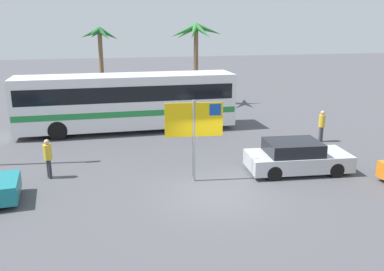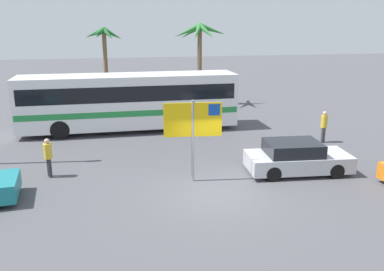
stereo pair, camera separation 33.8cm
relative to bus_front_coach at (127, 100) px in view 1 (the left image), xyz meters
name	(u,v)px [view 1 (the left image)]	position (x,y,z in m)	size (l,w,h in m)	color
ground	(217,195)	(2.42, -9.83, -1.78)	(120.00, 120.00, 0.00)	#4C4C51
bus_front_coach	(127,100)	(0.00, 0.00, 0.00)	(12.03, 2.48, 3.17)	white
ferry_sign	(195,123)	(1.95, -8.34, 0.54)	(2.20, 0.28, 3.20)	gray
car_silver	(296,157)	(6.24, -8.31, -1.15)	(4.28, 2.18, 1.32)	#B7BABF
pedestrian_crossing_lot	(322,124)	(9.54, -4.52, -0.82)	(0.32, 0.32, 1.64)	#4C4C51
pedestrian_near_sign	(48,156)	(-3.61, -6.74, -0.85)	(0.32, 0.32, 1.59)	#2D2D33
palm_tree_seaside	(196,39)	(5.53, 6.46, 3.05)	(3.86, 3.65, 5.93)	brown
palm_tree_inland	(100,42)	(-1.19, 9.31, 2.76)	(2.89, 2.74, 5.64)	brown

